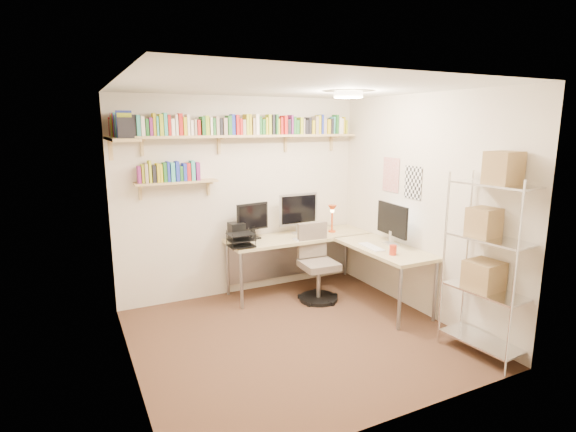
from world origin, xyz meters
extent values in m
plane|color=#3E271A|center=(0.00, 0.00, 0.00)|extent=(3.20, 3.20, 0.00)
cube|color=beige|center=(0.00, 1.50, 1.25)|extent=(3.20, 0.04, 2.50)
cube|color=beige|center=(-1.60, 0.00, 1.25)|extent=(0.04, 3.00, 2.50)
cube|color=beige|center=(1.60, 0.00, 1.25)|extent=(0.04, 3.00, 2.50)
cube|color=beige|center=(0.00, -1.50, 1.25)|extent=(3.20, 0.04, 2.50)
cube|color=silver|center=(0.00, 0.00, 2.50)|extent=(3.20, 3.00, 0.04)
cube|color=silver|center=(1.59, 0.55, 1.55)|extent=(0.01, 0.30, 0.42)
cube|color=white|center=(1.59, 0.15, 1.50)|extent=(0.01, 0.28, 0.38)
cylinder|color=#FFEAC6|center=(0.70, 0.20, 2.46)|extent=(0.30, 0.30, 0.06)
cube|color=#D2BC76|center=(0.00, 1.38, 2.02)|extent=(3.05, 0.25, 0.03)
cube|color=#D2BC76|center=(-1.48, 0.95, 2.02)|extent=(0.25, 1.00, 0.03)
cube|color=#D2BC76|center=(-0.85, 1.40, 1.50)|extent=(0.95, 0.20, 0.02)
cube|color=#D2BC76|center=(-1.20, 1.44, 1.95)|extent=(0.03, 0.20, 0.20)
cube|color=#D2BC76|center=(-0.30, 1.44, 1.95)|extent=(0.03, 0.20, 0.20)
cube|color=#D2BC76|center=(0.60, 1.44, 1.95)|extent=(0.03, 0.20, 0.20)
cube|color=#D2BC76|center=(1.30, 1.44, 1.95)|extent=(0.03, 0.20, 0.20)
cube|color=#78206C|center=(-1.46, 1.38, 2.14)|extent=(0.04, 0.13, 0.22)
cube|color=white|center=(-1.41, 1.38, 2.16)|extent=(0.03, 0.15, 0.25)
cube|color=gold|center=(-1.37, 1.38, 2.13)|extent=(0.04, 0.14, 0.19)
cube|color=#A2B421|center=(-1.32, 1.38, 2.12)|extent=(0.03, 0.14, 0.18)
cube|color=black|center=(-1.29, 1.38, 2.15)|extent=(0.03, 0.12, 0.23)
cube|color=teal|center=(-1.24, 1.38, 2.15)|extent=(0.04, 0.14, 0.22)
cube|color=white|center=(-1.20, 1.38, 2.14)|extent=(0.04, 0.15, 0.21)
cube|color=#226728|center=(-1.15, 1.38, 2.13)|extent=(0.03, 0.13, 0.19)
cube|color=#78206C|center=(-1.11, 1.38, 2.13)|extent=(0.03, 0.14, 0.20)
cube|color=gold|center=(-1.07, 1.38, 2.16)|extent=(0.03, 0.12, 0.25)
cube|color=teal|center=(-1.04, 1.38, 2.14)|extent=(0.02, 0.14, 0.21)
cube|color=#A2B421|center=(-1.00, 1.38, 2.15)|extent=(0.04, 0.15, 0.24)
cube|color=teal|center=(-0.95, 1.38, 2.16)|extent=(0.04, 0.14, 0.25)
cube|color=red|center=(-0.91, 1.38, 2.15)|extent=(0.03, 0.12, 0.23)
cube|color=white|center=(-0.87, 1.38, 2.13)|extent=(0.04, 0.12, 0.19)
cube|color=white|center=(-0.83, 1.38, 2.15)|extent=(0.03, 0.11, 0.23)
cube|color=red|center=(-0.79, 1.38, 2.16)|extent=(0.04, 0.13, 0.24)
cube|color=gold|center=(-0.74, 1.38, 2.14)|extent=(0.04, 0.14, 0.20)
cube|color=white|center=(-0.70, 1.38, 2.15)|extent=(0.03, 0.15, 0.24)
cube|color=white|center=(-0.66, 1.38, 2.12)|extent=(0.04, 0.12, 0.17)
cube|color=tan|center=(-0.62, 1.38, 2.13)|extent=(0.03, 0.15, 0.18)
cube|color=red|center=(-0.58, 1.38, 2.12)|extent=(0.03, 0.12, 0.17)
cube|color=#226728|center=(-0.53, 1.38, 2.14)|extent=(0.04, 0.15, 0.21)
cube|color=#A2B421|center=(-0.48, 1.38, 2.15)|extent=(0.04, 0.12, 0.22)
cube|color=white|center=(-0.43, 1.38, 2.14)|extent=(0.02, 0.14, 0.20)
cube|color=#226728|center=(-0.40, 1.38, 2.13)|extent=(0.03, 0.12, 0.20)
cube|color=tan|center=(-0.35, 1.38, 2.14)|extent=(0.04, 0.13, 0.22)
cube|color=black|center=(-0.31, 1.38, 2.13)|extent=(0.03, 0.12, 0.19)
cube|color=tan|center=(-0.26, 1.38, 2.13)|extent=(0.04, 0.15, 0.20)
cube|color=#226728|center=(-0.21, 1.38, 2.15)|extent=(0.04, 0.14, 0.23)
cube|color=#2131AB|center=(-0.16, 1.38, 2.16)|extent=(0.04, 0.11, 0.24)
cube|color=red|center=(-0.11, 1.38, 2.15)|extent=(0.04, 0.14, 0.23)
cube|color=red|center=(-0.07, 1.38, 2.13)|extent=(0.03, 0.14, 0.19)
cube|color=tan|center=(-0.02, 1.38, 2.12)|extent=(0.04, 0.12, 0.18)
cube|color=#A2B421|center=(0.02, 1.38, 2.16)|extent=(0.04, 0.14, 0.25)
cube|color=gold|center=(0.06, 1.38, 2.16)|extent=(0.02, 0.12, 0.25)
cube|color=tan|center=(0.10, 1.38, 2.13)|extent=(0.03, 0.15, 0.20)
cube|color=white|center=(0.14, 1.38, 2.16)|extent=(0.04, 0.15, 0.25)
cube|color=#226728|center=(0.18, 1.38, 2.14)|extent=(0.03, 0.14, 0.22)
cube|color=#226728|center=(0.23, 1.38, 2.13)|extent=(0.04, 0.13, 0.19)
cube|color=gold|center=(0.27, 1.38, 2.14)|extent=(0.03, 0.11, 0.21)
cube|color=#A2B421|center=(0.32, 1.38, 2.16)|extent=(0.04, 0.12, 0.25)
cube|color=black|center=(0.36, 1.38, 2.16)|extent=(0.03, 0.12, 0.24)
cube|color=#226728|center=(0.41, 1.38, 2.16)|extent=(0.03, 0.15, 0.25)
cube|color=gold|center=(0.43, 1.38, 2.13)|extent=(0.02, 0.12, 0.19)
cube|color=red|center=(0.47, 1.38, 2.14)|extent=(0.03, 0.13, 0.21)
cube|color=red|center=(0.53, 1.38, 2.15)|extent=(0.04, 0.14, 0.23)
cube|color=black|center=(0.58, 1.38, 2.13)|extent=(0.04, 0.13, 0.19)
cube|color=#78206C|center=(0.62, 1.38, 2.16)|extent=(0.02, 0.14, 0.24)
cube|color=#226728|center=(0.65, 1.38, 2.15)|extent=(0.03, 0.15, 0.22)
cube|color=#226728|center=(0.70, 1.38, 2.12)|extent=(0.04, 0.13, 0.18)
cube|color=#A2B421|center=(0.75, 1.38, 2.14)|extent=(0.04, 0.13, 0.21)
cube|color=tan|center=(0.79, 1.38, 2.13)|extent=(0.02, 0.12, 0.20)
cube|color=black|center=(0.83, 1.38, 2.12)|extent=(0.04, 0.13, 0.18)
cube|color=black|center=(0.88, 1.38, 2.14)|extent=(0.04, 0.14, 0.21)
cube|color=gold|center=(0.93, 1.38, 2.12)|extent=(0.04, 0.13, 0.17)
cube|color=tan|center=(0.98, 1.38, 2.15)|extent=(0.04, 0.13, 0.23)
cube|color=gold|center=(1.02, 1.38, 2.15)|extent=(0.03, 0.12, 0.24)
cube|color=#2131AB|center=(1.06, 1.38, 2.16)|extent=(0.03, 0.14, 0.25)
cube|color=tan|center=(1.10, 1.38, 2.13)|extent=(0.04, 0.12, 0.20)
cube|color=gold|center=(1.16, 1.38, 2.13)|extent=(0.04, 0.14, 0.19)
cube|color=black|center=(1.21, 1.38, 2.14)|extent=(0.04, 0.14, 0.20)
cube|color=teal|center=(1.25, 1.38, 2.15)|extent=(0.03, 0.11, 0.22)
cube|color=#226728|center=(1.29, 1.38, 2.16)|extent=(0.04, 0.12, 0.25)
cube|color=white|center=(1.33, 1.38, 2.14)|extent=(0.03, 0.14, 0.22)
cube|color=white|center=(1.37, 1.38, 2.14)|extent=(0.03, 0.13, 0.20)
cube|color=gold|center=(1.40, 1.38, 2.15)|extent=(0.02, 0.12, 0.22)
cube|color=#A2B421|center=(1.43, 1.38, 2.12)|extent=(0.02, 0.14, 0.18)
cube|color=black|center=(-1.48, 0.52, 2.13)|extent=(0.14, 0.04, 0.19)
cube|color=#A2B421|center=(-1.48, 0.57, 2.15)|extent=(0.12, 0.04, 0.23)
cube|color=#2131AB|center=(-1.48, 0.61, 2.16)|extent=(0.14, 0.04, 0.25)
cube|color=#226728|center=(-1.48, 0.65, 2.13)|extent=(0.14, 0.02, 0.19)
cube|color=teal|center=(-1.48, 0.69, 2.13)|extent=(0.14, 0.03, 0.20)
cube|color=#226728|center=(-1.48, 0.72, 2.14)|extent=(0.12, 0.02, 0.22)
cube|color=#226728|center=(-1.48, 0.76, 2.14)|extent=(0.12, 0.04, 0.21)
cube|color=tan|center=(-1.48, 0.81, 2.14)|extent=(0.12, 0.03, 0.22)
cube|color=#226728|center=(-1.48, 0.84, 2.14)|extent=(0.12, 0.02, 0.22)
cube|color=teal|center=(-1.48, 0.88, 2.14)|extent=(0.12, 0.02, 0.20)
cube|color=#2131AB|center=(-1.48, 0.91, 2.15)|extent=(0.13, 0.02, 0.22)
cube|color=teal|center=(-1.48, 0.96, 2.15)|extent=(0.12, 0.04, 0.24)
cube|color=red|center=(-1.48, 1.01, 2.15)|extent=(0.13, 0.04, 0.24)
cube|color=#226728|center=(-1.48, 1.07, 2.15)|extent=(0.11, 0.04, 0.24)
cube|color=black|center=(-1.48, 1.12, 2.15)|extent=(0.12, 0.04, 0.23)
cube|color=#A2B421|center=(-1.48, 1.17, 2.15)|extent=(0.13, 0.04, 0.23)
cube|color=red|center=(-1.48, 1.20, 2.13)|extent=(0.12, 0.03, 0.19)
cube|color=tan|center=(-1.48, 1.25, 2.12)|extent=(0.15, 0.04, 0.17)
cube|color=#78206C|center=(-1.48, 1.28, 2.15)|extent=(0.13, 0.03, 0.24)
cube|color=tan|center=(-1.48, 1.33, 2.16)|extent=(0.12, 0.03, 0.25)
cube|color=red|center=(-1.48, 1.37, 2.13)|extent=(0.14, 0.03, 0.20)
cube|color=#78206C|center=(-1.26, 1.40, 1.61)|extent=(0.03, 0.12, 0.19)
cube|color=#A2B421|center=(-1.22, 1.40, 1.62)|extent=(0.03, 0.11, 0.21)
cube|color=tan|center=(-1.19, 1.40, 1.62)|extent=(0.04, 0.14, 0.21)
cube|color=#A2B421|center=(-1.15, 1.40, 1.64)|extent=(0.03, 0.14, 0.25)
cube|color=black|center=(-1.10, 1.40, 1.61)|extent=(0.04, 0.12, 0.20)
cube|color=gold|center=(-1.06, 1.40, 1.62)|extent=(0.03, 0.15, 0.21)
cube|color=gold|center=(-1.03, 1.40, 1.61)|extent=(0.03, 0.13, 0.20)
cube|color=#226728|center=(-0.98, 1.40, 1.62)|extent=(0.04, 0.12, 0.22)
cube|color=#2131AB|center=(-0.94, 1.40, 1.63)|extent=(0.03, 0.13, 0.23)
cube|color=teal|center=(-0.90, 1.40, 1.62)|extent=(0.04, 0.15, 0.22)
cube|color=#2131AB|center=(-0.84, 1.40, 1.63)|extent=(0.04, 0.12, 0.23)
cube|color=#226728|center=(-0.80, 1.40, 1.60)|extent=(0.04, 0.12, 0.17)
cube|color=#2131AB|center=(-0.76, 1.40, 1.61)|extent=(0.04, 0.14, 0.20)
cube|color=red|center=(-0.71, 1.40, 1.61)|extent=(0.04, 0.13, 0.20)
cube|color=teal|center=(-0.66, 1.40, 1.63)|extent=(0.04, 0.13, 0.23)
cube|color=#78206C|center=(-0.60, 1.40, 1.62)|extent=(0.04, 0.14, 0.21)
cube|color=tan|center=(0.65, 1.18, 0.72)|extent=(1.90, 0.60, 0.04)
cube|color=tan|center=(1.30, 0.25, 0.72)|extent=(0.60, 1.30, 0.04)
cylinder|color=gray|center=(-0.25, 0.93, 0.35)|extent=(0.04, 0.04, 0.70)
cylinder|color=gray|center=(-0.25, 1.43, 0.35)|extent=(0.04, 0.04, 0.70)
cylinder|color=gray|center=(1.55, 1.43, 0.35)|extent=(0.04, 0.04, 0.70)
cylinder|color=gray|center=(1.05, -0.35, 0.35)|extent=(0.04, 0.04, 0.70)
cylinder|color=gray|center=(1.55, -0.35, 0.35)|extent=(0.04, 0.04, 0.70)
cube|color=gray|center=(0.65, 1.44, 0.40)|extent=(1.80, 0.02, 0.55)
cube|color=silver|center=(0.70, 1.30, 1.07)|extent=(0.55, 0.03, 0.42)
cube|color=black|center=(0.70, 1.28, 1.07)|extent=(0.49, 0.00, 0.36)
cube|color=black|center=(0.05, 1.30, 1.03)|extent=(0.44, 0.03, 0.34)
cube|color=black|center=(1.44, 0.30, 1.05)|extent=(0.03, 0.58, 0.38)
cube|color=silver|center=(1.42, 0.30, 1.05)|extent=(0.00, 0.52, 0.33)
cube|color=white|center=(0.70, 1.00, 0.75)|extent=(0.42, 0.13, 0.01)
cube|color=white|center=(1.15, 0.30, 0.75)|extent=(0.13, 0.40, 0.01)
cylinder|color=#BD3D10|center=(1.15, 1.18, 0.75)|extent=(0.10, 0.10, 0.02)
cylinder|color=#BD3D10|center=(1.15, 1.18, 0.90)|extent=(0.02, 0.02, 0.28)
cone|color=#BD3D10|center=(1.15, 1.18, 1.06)|extent=(0.12, 0.12, 0.09)
sphere|color=#FFBF72|center=(1.15, 1.18, 1.03)|extent=(0.06, 0.06, 0.06)
cube|color=black|center=(-0.18, 1.26, 0.86)|extent=(0.18, 0.18, 0.24)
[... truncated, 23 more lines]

